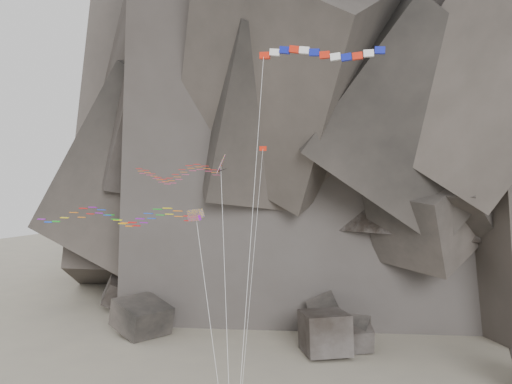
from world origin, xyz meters
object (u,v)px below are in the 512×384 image
at_px(delta_kite, 173,173).
at_px(pennant_kite, 257,217).
at_px(banner_kite, 320,56).
at_px(parafoil_kite, 110,215).

relative_size(delta_kite, pennant_kite, 0.98).
relative_size(banner_kite, parafoil_kite, 1.61).
distance_m(banner_kite, parafoil_kite, 19.26).
relative_size(delta_kite, banner_kite, 0.74).
bearing_deg(delta_kite, parafoil_kite, -123.91).
relative_size(delta_kite, parafoil_kite, 1.19).
height_order(delta_kite, pennant_kite, pennant_kite).
distance_m(delta_kite, pennant_kite, 8.93).
bearing_deg(pennant_kite, banner_kite, 15.79).
relative_size(banner_kite, pennant_kite, 1.33).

